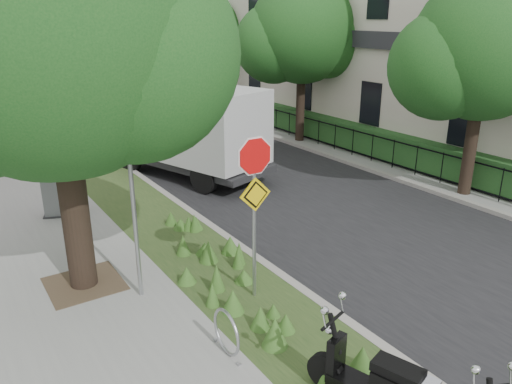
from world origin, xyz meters
The scene contains 19 objects.
ground centered at (0.00, 0.00, 0.00)m, with size 120.00×120.00×0.00m, color #4C5147.
sidewalk_near centered at (-4.25, 10.00, 0.06)m, with size 3.50×60.00×0.12m, color gray.
verge centered at (-1.50, 10.00, 0.06)m, with size 2.00×60.00×0.12m, color #27421C.
kerb_near centered at (-0.50, 10.00, 0.07)m, with size 0.20×60.00×0.13m, color #9E9991.
road centered at (3.00, 10.00, 0.01)m, with size 7.00×60.00×0.01m, color black.
kerb_far centered at (6.50, 10.00, 0.07)m, with size 0.20×60.00×0.13m, color #9E9991.
footpath_far centered at (8.20, 10.00, 0.06)m, with size 3.20×60.00×0.12m, color gray.
street_tree_main centered at (-4.08, 2.86, 4.80)m, with size 6.21×5.54×7.66m.
bare_post centered at (-3.20, 1.80, 2.12)m, with size 0.08×0.08×4.00m.
bike_hoop centered at (-2.70, -0.60, 0.50)m, with size 0.06×0.78×0.77m.
sign_assembly centered at (-1.40, 0.58, 2.33)m, with size 0.94×0.08×3.22m.
fence_far centered at (7.20, 10.00, 0.67)m, with size 0.04×24.00×1.00m.
hedge_far centered at (7.90, 10.00, 0.67)m, with size 1.00×24.00×1.10m, color #1A4A22.
terrace_houses centered at (11.49, 10.00, 4.16)m, with size 7.40×26.40×8.20m.
far_tree_a centered at (6.94, 2.05, 4.13)m, with size 4.60×4.10×6.22m.
far_tree_b centered at (6.94, 10.05, 4.37)m, with size 4.83×4.31×6.56m.
far_tree_c centered at (6.94, 18.04, 3.95)m, with size 4.37×3.89×5.93m.
box_truck centered at (1.11, 8.30, 1.67)m, with size 3.82×6.06×2.57m.
utility_cabinet centered at (-3.50, 6.85, 0.66)m, with size 0.99×0.83×1.13m.
Camera 1 is at (-5.92, -6.36, 5.17)m, focal length 35.00 mm.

